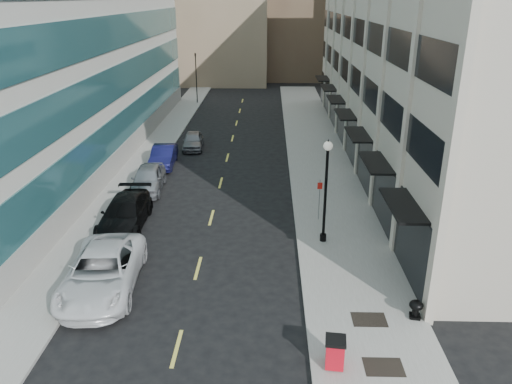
{
  "coord_description": "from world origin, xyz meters",
  "views": [
    {
      "loc": [
        3.43,
        -13.35,
        12.48
      ],
      "look_at": [
        2.77,
        11.25,
        2.77
      ],
      "focal_mm": 35.0,
      "sensor_mm": 36.0,
      "label": 1
    }
  ],
  "objects_px": {
    "car_silver_sedan": "(148,179)",
    "urn_planter": "(416,308)",
    "traffic_signal": "(195,56)",
    "car_blue_sedan": "(163,156)",
    "trash_bin": "(335,352)",
    "car_black_pickup": "(125,213)",
    "car_white_van": "(102,271)",
    "lamppost": "(326,183)",
    "car_grey_sedan": "(193,140)",
    "sign_post": "(320,194)"
  },
  "relations": [
    {
      "from": "car_blue_sedan",
      "to": "trash_bin",
      "type": "bearing_deg",
      "value": -67.46
    },
    {
      "from": "traffic_signal",
      "to": "car_blue_sedan",
      "type": "xyz_separation_m",
      "value": [
        0.7,
        -24.32,
        -4.92
      ]
    },
    {
      "from": "trash_bin",
      "to": "lamppost",
      "type": "height_order",
      "value": "lamppost"
    },
    {
      "from": "car_silver_sedan",
      "to": "lamppost",
      "type": "height_order",
      "value": "lamppost"
    },
    {
      "from": "car_blue_sedan",
      "to": "sign_post",
      "type": "xyz_separation_m",
      "value": [
        11.2,
        -10.06,
        0.94
      ]
    },
    {
      "from": "traffic_signal",
      "to": "car_grey_sedan",
      "type": "height_order",
      "value": "traffic_signal"
    },
    {
      "from": "car_blue_sedan",
      "to": "lamppost",
      "type": "bearing_deg",
      "value": -51.48
    },
    {
      "from": "car_white_van",
      "to": "urn_planter",
      "type": "height_order",
      "value": "car_white_van"
    },
    {
      "from": "car_grey_sedan",
      "to": "trash_bin",
      "type": "bearing_deg",
      "value": -76.8
    },
    {
      "from": "car_white_van",
      "to": "car_silver_sedan",
      "type": "height_order",
      "value": "car_white_van"
    },
    {
      "from": "car_grey_sedan",
      "to": "car_white_van",
      "type": "bearing_deg",
      "value": -97.01
    },
    {
      "from": "traffic_signal",
      "to": "car_black_pickup",
      "type": "bearing_deg",
      "value": -88.87
    },
    {
      "from": "car_grey_sedan",
      "to": "trash_bin",
      "type": "relative_size",
      "value": 3.59
    },
    {
      "from": "trash_bin",
      "to": "lamppost",
      "type": "bearing_deg",
      "value": 93.54
    },
    {
      "from": "car_white_van",
      "to": "car_grey_sedan",
      "type": "height_order",
      "value": "car_white_van"
    },
    {
      "from": "traffic_signal",
      "to": "car_black_pickup",
      "type": "height_order",
      "value": "traffic_signal"
    },
    {
      "from": "car_grey_sedan",
      "to": "sign_post",
      "type": "xyz_separation_m",
      "value": [
        9.6,
        -14.95,
        1.02
      ]
    },
    {
      "from": "car_grey_sedan",
      "to": "sign_post",
      "type": "distance_m",
      "value": 17.8
    },
    {
      "from": "car_white_van",
      "to": "urn_planter",
      "type": "relative_size",
      "value": 8.41
    },
    {
      "from": "car_silver_sedan",
      "to": "car_black_pickup",
      "type": "bearing_deg",
      "value": -93.54
    },
    {
      "from": "car_white_van",
      "to": "car_black_pickup",
      "type": "bearing_deg",
      "value": 92.49
    },
    {
      "from": "traffic_signal",
      "to": "car_grey_sedan",
      "type": "relative_size",
      "value": 1.65
    },
    {
      "from": "traffic_signal",
      "to": "lamppost",
      "type": "xyz_separation_m",
      "value": [
        11.9,
        -37.16,
        -2.23
      ]
    },
    {
      "from": "car_black_pickup",
      "to": "trash_bin",
      "type": "xyz_separation_m",
      "value": [
        10.63,
        -11.61,
        -0.06
      ]
    },
    {
      "from": "car_grey_sedan",
      "to": "lamppost",
      "type": "height_order",
      "value": "lamppost"
    },
    {
      "from": "car_blue_sedan",
      "to": "sign_post",
      "type": "height_order",
      "value": "sign_post"
    },
    {
      "from": "car_black_pickup",
      "to": "urn_planter",
      "type": "xyz_separation_m",
      "value": [
        14.3,
        -8.61,
        -0.22
      ]
    },
    {
      "from": "car_silver_sedan",
      "to": "traffic_signal",
      "type": "bearing_deg",
      "value": 87.82
    },
    {
      "from": "car_blue_sedan",
      "to": "car_grey_sedan",
      "type": "distance_m",
      "value": 5.14
    },
    {
      "from": "lamppost",
      "to": "car_grey_sedan",
      "type": "bearing_deg",
      "value": 118.44
    },
    {
      "from": "car_silver_sedan",
      "to": "car_grey_sedan",
      "type": "distance_m",
      "value": 10.29
    },
    {
      "from": "car_silver_sedan",
      "to": "trash_bin",
      "type": "relative_size",
      "value": 4.26
    },
    {
      "from": "traffic_signal",
      "to": "car_silver_sedan",
      "type": "height_order",
      "value": "traffic_signal"
    },
    {
      "from": "car_blue_sedan",
      "to": "urn_planter",
      "type": "bearing_deg",
      "value": -56.58
    },
    {
      "from": "car_silver_sedan",
      "to": "car_grey_sedan",
      "type": "bearing_deg",
      "value": 77.52
    },
    {
      "from": "car_grey_sedan",
      "to": "car_blue_sedan",
      "type": "bearing_deg",
      "value": -113.08
    },
    {
      "from": "car_silver_sedan",
      "to": "urn_planter",
      "type": "xyz_separation_m",
      "value": [
        14.3,
        -14.4,
        -0.22
      ]
    },
    {
      "from": "car_white_van",
      "to": "urn_planter",
      "type": "xyz_separation_m",
      "value": [
        13.51,
        -2.0,
        -0.3
      ]
    },
    {
      "from": "urn_planter",
      "to": "car_silver_sedan",
      "type": "bearing_deg",
      "value": 134.79
    },
    {
      "from": "car_grey_sedan",
      "to": "sign_post",
      "type": "relative_size",
      "value": 1.71
    },
    {
      "from": "car_silver_sedan",
      "to": "lamppost",
      "type": "distance_m",
      "value": 13.77
    },
    {
      "from": "sign_post",
      "to": "car_white_van",
      "type": "bearing_deg",
      "value": -143.16
    },
    {
      "from": "car_grey_sedan",
      "to": "urn_planter",
      "type": "bearing_deg",
      "value": -67.61
    },
    {
      "from": "traffic_signal",
      "to": "car_blue_sedan",
      "type": "bearing_deg",
      "value": -88.35
    },
    {
      "from": "car_silver_sedan",
      "to": "urn_planter",
      "type": "distance_m",
      "value": 20.29
    },
    {
      "from": "sign_post",
      "to": "traffic_signal",
      "type": "bearing_deg",
      "value": 109.74
    },
    {
      "from": "sign_post",
      "to": "trash_bin",
      "type": "bearing_deg",
      "value": -91.91
    },
    {
      "from": "traffic_signal",
      "to": "trash_bin",
      "type": "height_order",
      "value": "traffic_signal"
    },
    {
      "from": "trash_bin",
      "to": "lamppost",
      "type": "relative_size",
      "value": 0.21
    },
    {
      "from": "car_silver_sedan",
      "to": "sign_post",
      "type": "height_order",
      "value": "sign_post"
    }
  ]
}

